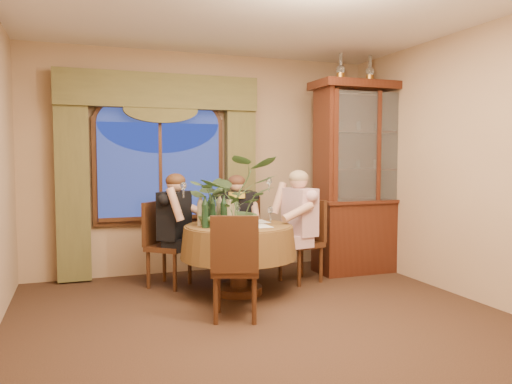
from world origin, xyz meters
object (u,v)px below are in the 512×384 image
object	(u,v)px
person_back	(175,230)
wine_bottle_0	(210,209)
china_cabinet	(368,178)
stoneware_vase	(231,212)
oil_lamp_left	(341,67)
person_pink	(300,227)
chair_right	(301,242)
chair_back	(169,245)
oil_lamp_right	(398,71)
olive_bowl	(243,223)
chair_front_left	(236,267)
wine_bottle_1	(205,212)
wine_bottle_3	(201,210)
oil_lamp_center	(370,69)
wine_bottle_5	(224,211)
wine_bottle_2	(212,211)
person_scarf	(237,226)
dining_table	(239,259)
chair_back_right	(243,236)
centerpiece_plant	(231,167)
wine_bottle_4	(220,210)

from	to	relation	value
person_back	wine_bottle_0	world-z (taller)	person_back
china_cabinet	stoneware_vase	size ratio (longest dim) A/B	9.17
oil_lamp_left	person_pink	distance (m)	2.08
chair_right	chair_back	bearing A→B (deg)	61.88
oil_lamp_right	olive_bowl	size ratio (longest dim) A/B	2.14
chair_front_left	wine_bottle_1	bearing A→B (deg)	118.91
person_back	wine_bottle_3	xyz separation A→B (m)	(0.20, -0.42, 0.26)
oil_lamp_center	wine_bottle_0	world-z (taller)	oil_lamp_center
stoneware_vase	wine_bottle_5	xyz separation A→B (m)	(-0.12, -0.15, 0.03)
oil_lamp_right	wine_bottle_0	xyz separation A→B (m)	(-2.61, -0.32, -1.68)
oil_lamp_center	person_pink	bearing A→B (deg)	-163.72
chair_back	person_pink	world-z (taller)	person_pink
stoneware_vase	wine_bottle_1	distance (m)	0.38
oil_lamp_right	wine_bottle_3	world-z (taller)	oil_lamp_right
wine_bottle_5	wine_bottle_2	bearing A→B (deg)	154.84
china_cabinet	chair_right	size ratio (longest dim) A/B	2.53
person_scarf	wine_bottle_1	xyz separation A→B (m)	(-0.61, -0.86, 0.28)
person_pink	wine_bottle_3	size ratio (longest dim) A/B	4.04
dining_table	chair_back	distance (m)	0.87
wine_bottle_2	chair_back_right	bearing A→B (deg)	53.84
oil_lamp_right	wine_bottle_1	world-z (taller)	oil_lamp_right
china_cabinet	chair_right	world-z (taller)	china_cabinet
china_cabinet	chair_front_left	xyz separation A→B (m)	(-2.20, -1.28, -0.73)
wine_bottle_1	oil_lamp_left	bearing A→B (deg)	17.54
oil_lamp_left	centerpiece_plant	bearing A→B (deg)	-164.75
oil_lamp_center	wine_bottle_1	xyz separation A→B (m)	(-2.31, -0.60, -1.68)
china_cabinet	chair_right	bearing A→B (deg)	-167.00
oil_lamp_center	centerpiece_plant	xyz separation A→B (m)	(-1.98, -0.43, -1.22)
person_back	person_scarf	size ratio (longest dim) A/B	1.03
oil_lamp_right	chair_back	distance (m)	3.67
person_pink	wine_bottle_5	distance (m)	1.04
wine_bottle_0	dining_table	bearing A→B (deg)	-34.59
oil_lamp_left	person_pink	xyz separation A→B (m)	(-0.70, -0.33, -1.93)
oil_lamp_center	person_back	distance (m)	3.18
chair_right	olive_bowl	world-z (taller)	chair_right
wine_bottle_2	dining_table	bearing A→B (deg)	2.16
oil_lamp_left	chair_back_right	world-z (taller)	oil_lamp_left
dining_table	olive_bowl	size ratio (longest dim) A/B	7.88
china_cabinet	wine_bottle_0	distance (m)	2.23
oil_lamp_right	person_pink	distance (m)	2.49
oil_lamp_center	person_scarf	size ratio (longest dim) A/B	0.27
oil_lamp_center	wine_bottle_4	size ratio (longest dim) A/B	1.03
chair_back	stoneware_vase	xyz separation A→B (m)	(0.59, -0.47, 0.40)
chair_front_left	oil_lamp_center	bearing A→B (deg)	49.87
person_back	china_cabinet	bearing A→B (deg)	129.73
oil_lamp_right	wine_bottle_4	distance (m)	3.08
dining_table	china_cabinet	size ratio (longest dim) A/B	0.52
wine_bottle_2	wine_bottle_4	world-z (taller)	same
person_scarf	oil_lamp_right	bearing A→B (deg)	-171.01
olive_bowl	wine_bottle_4	xyz separation A→B (m)	(-0.23, 0.10, 0.14)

